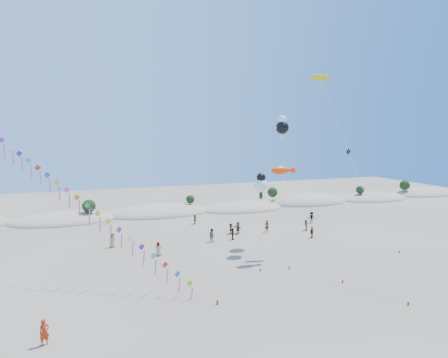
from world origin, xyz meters
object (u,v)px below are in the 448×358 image
(fish_kite, at_px, (283,171))
(flyer_foreground, at_px, (44,332))
(kite_train, at_px, (68,192))
(parafoil_kite, at_px, (321,82))

(fish_kite, bearing_deg, flyer_foreground, -155.43)
(kite_train, distance_m, flyer_foreground, 14.71)
(parafoil_kite, bearing_deg, flyer_foreground, -156.25)
(kite_train, relative_size, fish_kite, 2.10)
(kite_train, xyz_separation_m, flyer_foreground, (-1.23, -12.32, -7.93))
(fish_kite, height_order, parafoil_kite, parafoil_kite)
(fish_kite, xyz_separation_m, flyer_foreground, (-24.26, -11.09, -9.39))
(fish_kite, xyz_separation_m, parafoil_kite, (6.46, 2.43, 10.54))
(flyer_foreground, bearing_deg, kite_train, 57.02)
(kite_train, xyz_separation_m, fish_kite, (23.02, -1.23, 1.45))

